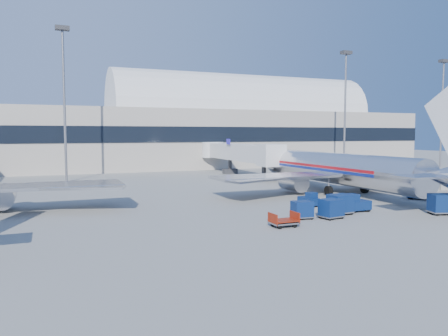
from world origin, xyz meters
name	(u,v)px	position (x,y,z in m)	size (l,w,h in m)	color
ground	(289,204)	(0.00, 0.00, 0.00)	(260.00, 260.00, 0.00)	gray
terminal	(92,132)	(-13.60, 55.96, 7.52)	(170.00, 28.15, 21.00)	#B2AA9E
airliner_main	(342,169)	(10.00, 4.51, 2.93)	(32.00, 37.26, 12.07)	silver
jetbridge_near	(235,152)	(7.60, 30.81, 3.93)	(4.40, 27.50, 6.25)	silver
mast_west	(64,81)	(-20.00, 30.00, 14.79)	(2.00, 1.20, 22.60)	slate
mast_east	(345,93)	(30.00, 30.00, 14.79)	(2.00, 1.20, 22.60)	slate
mast_far_east	(443,97)	(55.00, 30.00, 14.79)	(2.00, 1.20, 22.60)	slate
barrier_near	(408,189)	(18.00, 2.00, 0.45)	(3.00, 0.55, 0.90)	#9E9E96
barrier_mid	(429,187)	(21.30, 2.00, 0.45)	(3.00, 0.55, 0.90)	#9E9E96
barrier_far	(448,186)	(24.60, 2.00, 0.45)	(3.00, 0.55, 0.90)	#9E9E96
tug_lead	(355,204)	(3.25, -6.32, 0.76)	(2.59, 1.37, 1.66)	#0A2050
tug_right	(419,193)	(14.62, -2.79, 0.74)	(2.54, 2.73, 1.63)	#0A2050
tug_left	(309,200)	(1.08, -2.04, 0.64)	(1.29, 2.25, 1.40)	#0A2050
cart_train_a	(340,204)	(1.08, -6.92, 0.95)	(2.15, 1.72, 1.78)	#0A2050
cart_train_b	(331,208)	(-0.74, -8.15, 0.88)	(2.10, 1.74, 1.65)	#0A2050
cart_train_c	(302,210)	(-3.08, -7.36, 0.80)	(1.80, 1.44, 1.49)	#0A2050
cart_solo_near	(442,204)	(9.43, -10.29, 0.97)	(2.44, 2.13, 1.82)	#0A2050
cart_open_red	(284,222)	(-6.08, -9.53, 0.40)	(2.08, 1.49, 0.55)	slate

